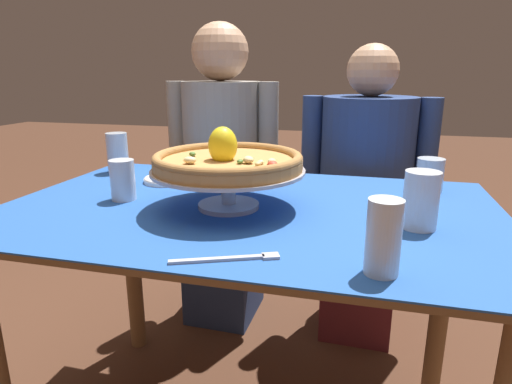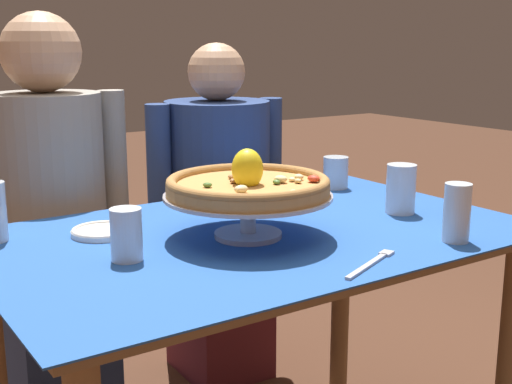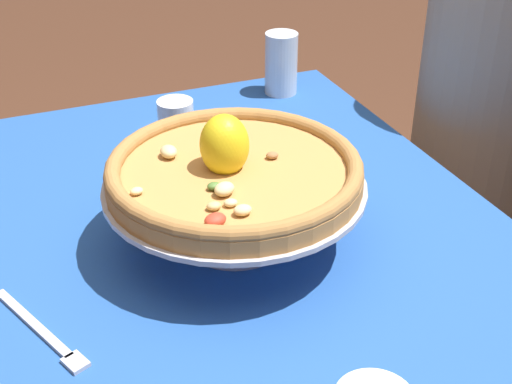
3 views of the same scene
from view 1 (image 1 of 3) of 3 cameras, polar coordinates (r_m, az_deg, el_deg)
dining_table at (r=1.16m, az=-0.96°, el=-7.12°), size 1.28×0.81×0.73m
pizza_stand at (r=1.09m, az=-3.70°, el=1.84°), size 0.39×0.39×0.10m
pizza at (r=1.08m, az=-3.78°, el=4.27°), size 0.37×0.37×0.11m
water_glass_front_right at (r=0.77m, az=16.50°, el=-6.25°), size 0.06×0.06×0.13m
water_glass_back_left at (r=1.57m, az=-17.84°, el=4.66°), size 0.07×0.07×0.14m
water_glass_side_left at (r=1.22m, az=-17.23°, el=1.20°), size 0.07×0.07×0.11m
water_glass_side_right at (r=1.02m, az=20.95°, el=-1.50°), size 0.08×0.08×0.13m
water_glass_back_right at (r=1.35m, az=22.01°, el=1.84°), size 0.08×0.08×0.10m
side_plate at (r=1.39m, az=-11.69°, el=1.67°), size 0.15×0.15×0.02m
dinner_fork at (r=0.81m, az=-3.29°, el=-8.79°), size 0.20×0.10×0.01m
diner_left at (r=1.84m, az=-4.41°, el=0.98°), size 0.48×0.33×1.26m
diner_right at (r=1.78m, az=14.08°, el=-1.00°), size 0.52×0.37×1.17m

